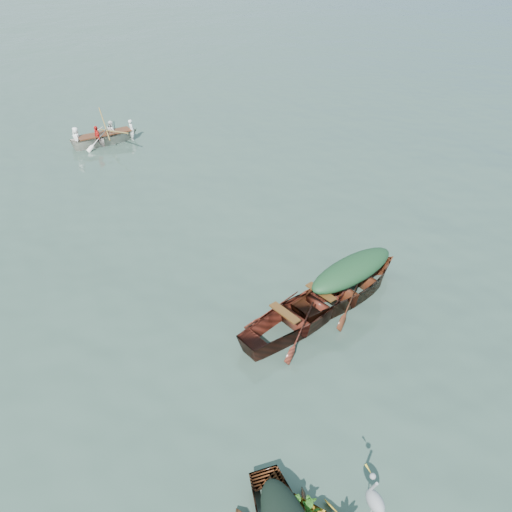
{
  "coord_description": "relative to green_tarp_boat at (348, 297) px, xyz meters",
  "views": [
    {
      "loc": [
        -4.22,
        -7.01,
        7.81
      ],
      "look_at": [
        -0.53,
        3.0,
        0.5
      ],
      "focal_mm": 35.0,
      "sensor_mm": 36.0,
      "label": 1
    }
  ],
  "objects": [
    {
      "name": "heron",
      "position": [
        -2.59,
        -5.23,
        0.87
      ],
      "size": [
        0.44,
        0.49,
        0.92
      ],
      "primitive_type": null,
      "rotation": [
        0.0,
        0.0,
        0.52
      ],
      "color": "gray",
      "rests_on": "yellow_dinghy"
    },
    {
      "name": "ground",
      "position": [
        -1.26,
        -1.22,
        0.0
      ],
      "size": [
        140.0,
        140.0,
        0.0
      ],
      "primitive_type": "plane",
      "color": "#354B40",
      "rests_on": "ground"
    },
    {
      "name": "oars",
      "position": [
        -4.5,
        12.34,
        0.48
      ],
      "size": [
        1.11,
        2.67,
        0.06
      ],
      "primitive_type": null,
      "rotation": [
        0.0,
        0.0,
        1.77
      ],
      "color": "olive",
      "rests_on": "rowed_boat"
    },
    {
      "name": "green_tarp_boat",
      "position": [
        0.0,
        0.0,
        0.0
      ],
      "size": [
        4.97,
        2.98,
        1.13
      ],
      "primitive_type": "imported",
      "rotation": [
        0.0,
        0.0,
        1.91
      ],
      "color": "#471A10",
      "rests_on": "ground"
    },
    {
      "name": "open_wooden_boat",
      "position": [
        -1.52,
        -0.54,
        0.0
      ],
      "size": [
        4.88,
        2.94,
        1.11
      ],
      "primitive_type": "imported",
      "rotation": [
        0.0,
        0.0,
        1.92
      ],
      "color": "#582016",
      "rests_on": "ground"
    },
    {
      "name": "rowers",
      "position": [
        -4.5,
        12.34,
        0.83
      ],
      "size": [
        2.86,
        1.57,
        0.76
      ],
      "primitive_type": "imported",
      "rotation": [
        0.0,
        0.0,
        1.77
      ],
      "color": "silver",
      "rests_on": "rowed_boat"
    },
    {
      "name": "thwart_benches",
      "position": [
        -1.52,
        -0.54,
        0.57
      ],
      "size": [
        2.49,
        1.61,
        0.04
      ],
      "primitive_type": null,
      "rotation": [
        0.0,
        0.0,
        1.92
      ],
      "color": "#4A2B11",
      "rests_on": "open_wooden_boat"
    },
    {
      "name": "green_tarp_cover",
      "position": [
        0.0,
        0.0,
        0.83
      ],
      "size": [
        2.73,
        1.64,
        0.52
      ],
      "primitive_type": "ellipsoid",
      "rotation": [
        0.0,
        0.0,
        1.91
      ],
      "color": "#193E23",
      "rests_on": "green_tarp_boat"
    },
    {
      "name": "rowed_boat",
      "position": [
        -4.5,
        12.34,
        0.0
      ],
      "size": [
        4.02,
        1.91,
        0.9
      ],
      "primitive_type": "imported",
      "rotation": [
        0.0,
        0.0,
        1.77
      ],
      "color": "white",
      "rests_on": "ground"
    }
  ]
}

